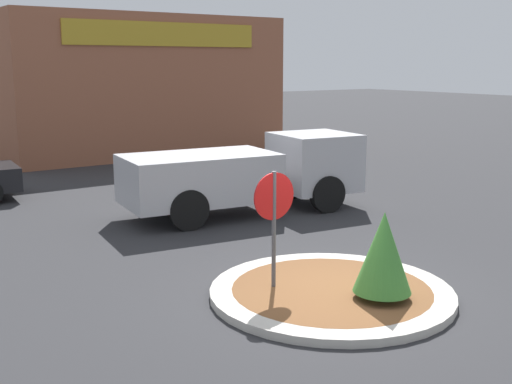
# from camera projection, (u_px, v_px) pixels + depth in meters

# --- Properties ---
(ground_plane) EXTENTS (120.00, 120.00, 0.00)m
(ground_plane) POSITION_uv_depth(u_px,v_px,m) (331.00, 296.00, 10.52)
(ground_plane) COLOR #2D2D30
(traffic_island) EXTENTS (3.99, 3.99, 0.13)m
(traffic_island) POSITION_uv_depth(u_px,v_px,m) (331.00, 292.00, 10.51)
(traffic_island) COLOR #BCB7AD
(traffic_island) RESTS_ON ground_plane
(stop_sign) EXTENTS (0.78, 0.07, 2.06)m
(stop_sign) POSITION_uv_depth(u_px,v_px,m) (274.00, 210.00, 10.35)
(stop_sign) COLOR #4C4C51
(stop_sign) RESTS_ON ground_plane
(island_shrub) EXTENTS (0.91, 0.91, 1.39)m
(island_shrub) POSITION_uv_depth(u_px,v_px,m) (383.00, 252.00, 9.91)
(island_shrub) COLOR brown
(island_shrub) RESTS_ON traffic_island
(utility_truck) EXTENTS (6.31, 2.72, 1.92)m
(utility_truck) POSITION_uv_depth(u_px,v_px,m) (247.00, 172.00, 16.16)
(utility_truck) COLOR #B2B2B7
(utility_truck) RESTS_ON ground_plane
(storefront_building) EXTENTS (11.43, 6.07, 5.63)m
(storefront_building) POSITION_uv_depth(u_px,v_px,m) (134.00, 85.00, 27.32)
(storefront_building) COLOR #93563D
(storefront_building) RESTS_ON ground_plane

